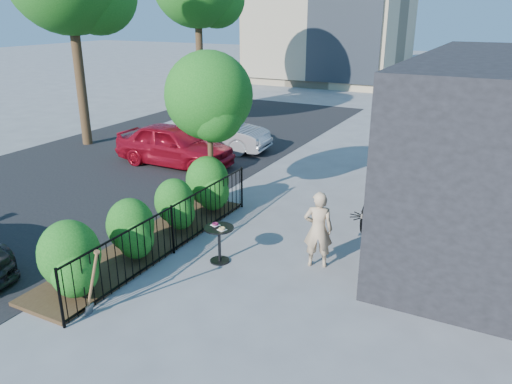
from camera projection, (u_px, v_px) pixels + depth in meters
The scene contains 11 objects.
ground at pixel (235, 269), 10.01m from camera, with size 120.00×120.00×0.00m, color gray.
fence at pixel (173, 229), 10.47m from camera, with size 0.05×6.05×1.10m.
planting_bed at pixel (148, 245), 10.95m from camera, with size 1.30×6.00×0.08m, color #382616.
shrubs at pixel (152, 216), 10.76m from camera, with size 1.10×5.60×1.24m.
patio_tree at pixel (210, 101), 12.32m from camera, with size 2.20×2.20×3.94m.
street at pixel (88, 176), 15.54m from camera, with size 9.00×30.00×0.01m, color black.
cafe_table at pixel (219, 238), 10.13m from camera, with size 0.61×0.61×0.82m.
woman at pixel (318, 229), 9.88m from camera, with size 0.58×0.38×1.59m, color tan.
shovel at pixel (92, 287), 8.22m from camera, with size 0.46×0.17×1.34m.
car_red at pixel (174, 145), 16.48m from camera, with size 1.64×4.09×1.39m, color #AA0E20.
car_silver at pixel (217, 132), 18.38m from camera, with size 1.38×3.96×1.31m, color #A7A7AB.
Camera 1 is at (4.47, -7.67, 4.89)m, focal length 35.00 mm.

